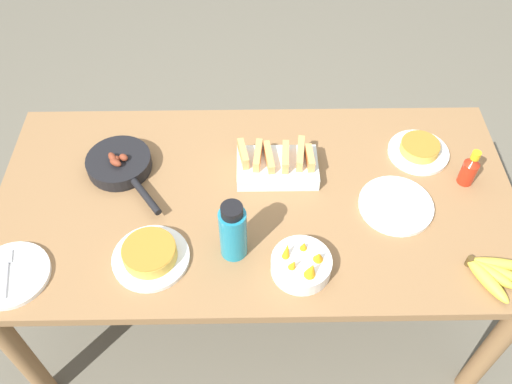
{
  "coord_description": "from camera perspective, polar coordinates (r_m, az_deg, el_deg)",
  "views": [
    {
      "loc": [
        -0.02,
        -1.14,
        2.13
      ],
      "look_at": [
        0.0,
        0.0,
        0.75
      ],
      "focal_mm": 38.0,
      "sensor_mm": 36.0,
      "label": 1
    }
  ],
  "objects": [
    {
      "name": "skillet",
      "position": [
        1.94,
        -14.12,
        2.85
      ],
      "size": [
        0.28,
        0.35,
        0.08
      ],
      "rotation": [
        0.0,
        0.0,
        5.33
      ],
      "color": "black",
      "rests_on": "dining_table"
    },
    {
      "name": "empty_plate_near_front",
      "position": [
        1.85,
        14.51,
        -1.37
      ],
      "size": [
        0.25,
        0.25,
        0.02
      ],
      "color": "white",
      "rests_on": "dining_table"
    },
    {
      "name": "ground_plane",
      "position": [
        2.42,
        0.0,
        -11.33
      ],
      "size": [
        14.0,
        14.0,
        0.0
      ],
      "primitive_type": "plane",
      "color": "#666051"
    },
    {
      "name": "water_bottle",
      "position": [
        1.61,
        -2.44,
        -4.16
      ],
      "size": [
        0.08,
        0.08,
        0.22
      ],
      "color": "teal",
      "rests_on": "dining_table"
    },
    {
      "name": "melon_tray",
      "position": [
        1.87,
        2.26,
        2.85
      ],
      "size": [
        0.28,
        0.17,
        0.1
      ],
      "color": "silver",
      "rests_on": "dining_table"
    },
    {
      "name": "empty_plate_far_left",
      "position": [
        1.8,
        -24.36,
        -7.95
      ],
      "size": [
        0.23,
        0.23,
        0.02
      ],
      "color": "white",
      "rests_on": "dining_table"
    },
    {
      "name": "fruit_bowl_mango",
      "position": [
        1.64,
        4.83,
        -7.61
      ],
      "size": [
        0.18,
        0.18,
        0.11
      ],
      "color": "white",
      "rests_on": "dining_table"
    },
    {
      "name": "banana_bunch",
      "position": [
        1.78,
        23.69,
        -7.75
      ],
      "size": [
        0.2,
        0.17,
        0.04
      ],
      "color": "gold",
      "rests_on": "dining_table"
    },
    {
      "name": "frittata_plate_side",
      "position": [
        1.69,
        -11.08,
        -6.51
      ],
      "size": [
        0.24,
        0.24,
        0.06
      ],
      "color": "white",
      "rests_on": "dining_table"
    },
    {
      "name": "hot_sauce_bottle",
      "position": [
        1.96,
        21.57,
        2.25
      ],
      "size": [
        0.05,
        0.05,
        0.14
      ],
      "color": "#B72814",
      "rests_on": "dining_table"
    },
    {
      "name": "dining_table",
      "position": [
        1.89,
        0.0,
        -2.29
      ],
      "size": [
        1.75,
        0.88,
        0.72
      ],
      "color": "olive",
      "rests_on": "ground_plane"
    },
    {
      "name": "frittata_plate_center",
      "position": [
        2.02,
        16.79,
        4.28
      ],
      "size": [
        0.22,
        0.22,
        0.05
      ],
      "color": "white",
      "rests_on": "dining_table"
    }
  ]
}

